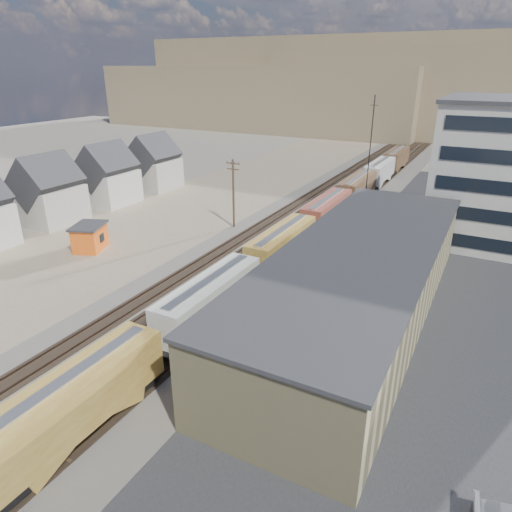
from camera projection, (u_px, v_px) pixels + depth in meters
The scene contains 13 objects.
ground at pixel (17, 434), 29.53m from camera, with size 300.00×300.00×0.00m, color #6B6356.
ballast_bed at pixel (308, 220), 70.21m from camera, with size 18.00×200.00×0.06m, color #4C4742.
dirt_yard at pixel (164, 219), 70.77m from camera, with size 24.00×180.00×0.03m, color #756B51.
asphalt_lot at pixel (447, 290), 48.45m from camera, with size 26.00×120.00×0.04m, color #232326.
rail_tracks at pixel (305, 219), 70.42m from camera, with size 11.40×200.00×0.24m.
freight_train at pixel (307, 226), 59.29m from camera, with size 3.00×119.74×4.46m.
warehouse at pixel (359, 282), 41.96m from camera, with size 12.40×40.40×7.25m.
utility_pole_north at pixel (233, 192), 65.36m from camera, with size 2.20×0.32×10.00m.
radio_mast at pixel (370, 154), 72.24m from camera, with size 1.20×0.16×18.00m.
townhouse_row at pixel (12, 204), 62.97m from camera, with size 8.15×68.16×10.47m.
hills_north at pixel (436, 90), 160.69m from camera, with size 265.00×80.00×32.00m.
maintenance_shed at pixel (90, 237), 58.50m from camera, with size 5.06×5.64×3.40m.
parked_car_blue at pixel (475, 238), 60.93m from camera, with size 2.71×5.89×1.64m, color navy.
Camera 1 is at (24.43, -12.79, 22.05)m, focal length 32.00 mm.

